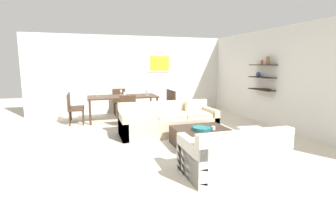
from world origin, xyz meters
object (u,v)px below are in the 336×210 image
(dining_chair_right_near, at_px, (170,103))
(dining_chair_foot, at_px, (127,108))
(sofa_beige, at_px, (168,122))
(dining_chair_left_near, at_px, (73,107))
(dining_chair_left_far, at_px, (73,105))
(dining_table, at_px, (123,98))
(wine_glass_foot, at_px, (125,94))
(candle_jar, at_px, (213,128))
(decorative_bowl, at_px, (201,128))
(wine_glass_left_far, at_px, (97,92))
(wine_glass_right_far, at_px, (146,90))
(loveseat_white, at_px, (233,155))
(dining_chair_head, at_px, (119,100))
(wine_glass_head, at_px, (121,91))
(coffee_table, at_px, (202,138))
(dining_chair_right_far, at_px, (166,101))
(wine_glass_right_near, at_px, (147,92))

(dining_chair_right_near, relative_size, dining_chair_foot, 1.00)
(sofa_beige, bearing_deg, dining_chair_left_near, 142.98)
(dining_chair_left_near, xyz_separation_m, dining_chair_foot, (1.46, -0.67, 0.00))
(sofa_beige, distance_m, dining_chair_right_near, 1.86)
(dining_chair_left_far, bearing_deg, dining_table, -8.44)
(wine_glass_foot, bearing_deg, dining_chair_right_near, 7.98)
(dining_table, bearing_deg, candle_jar, -66.47)
(decorative_bowl, height_order, wine_glass_left_far, wine_glass_left_far)
(dining_chair_left_near, distance_m, wine_glass_right_far, 2.27)
(decorative_bowl, bearing_deg, loveseat_white, -91.88)
(dining_chair_head, bearing_deg, wine_glass_right_far, -45.55)
(wine_glass_head, bearing_deg, dining_chair_left_far, -172.02)
(sofa_beige, height_order, coffee_table, sofa_beige)
(dining_chair_head, xyz_separation_m, dining_chair_left_far, (-1.46, -0.67, 0.00))
(coffee_table, xyz_separation_m, wine_glass_foot, (-1.23, 2.72, 0.68))
(dining_chair_left_far, relative_size, wine_glass_head, 5.77)
(loveseat_white, xyz_separation_m, dining_chair_left_far, (-2.60, 4.71, 0.21))
(coffee_table, distance_m, dining_chair_left_near, 3.98)
(candle_jar, relative_size, dining_chair_right_near, 0.10)
(coffee_table, distance_m, wine_glass_head, 3.83)
(candle_jar, bearing_deg, wine_glass_head, 111.10)
(candle_jar, relative_size, dining_chair_left_near, 0.10)
(coffee_table, relative_size, dining_chair_left_far, 1.29)
(dining_table, relative_size, wine_glass_left_far, 11.72)
(loveseat_white, height_order, dining_chair_right_far, dining_chair_right_far)
(wine_glass_left_far, bearing_deg, dining_chair_right_far, 2.52)
(candle_jar, bearing_deg, sofa_beige, 113.44)
(decorative_bowl, relative_size, dining_chair_right_far, 0.45)
(loveseat_white, distance_m, wine_glass_right_near, 4.43)
(sofa_beige, bearing_deg, dining_table, 113.59)
(dining_table, xyz_separation_m, dining_chair_left_near, (-1.46, -0.22, -0.18))
(sofa_beige, height_order, wine_glass_right_near, wine_glass_right_near)
(dining_table, bearing_deg, coffee_table, -68.61)
(loveseat_white, relative_size, wine_glass_right_near, 9.13)
(candle_jar, height_order, wine_glass_right_near, wine_glass_right_near)
(dining_chair_left_near, xyz_separation_m, wine_glass_right_near, (2.21, 0.10, 0.36))
(decorative_bowl, xyz_separation_m, wine_glass_left_far, (-1.93, 3.33, 0.46))
(dining_chair_head, bearing_deg, dining_chair_foot, -90.00)
(decorative_bowl, xyz_separation_m, dining_chair_head, (-1.18, 4.09, 0.09))
(dining_chair_right_far, height_order, wine_glass_left_far, wine_glass_left_far)
(wine_glass_foot, bearing_deg, loveseat_white, -74.39)
(dining_chair_left_near, height_order, wine_glass_head, wine_glass_head)
(sofa_beige, relative_size, wine_glass_foot, 13.86)
(wine_glass_right_far, bearing_deg, candle_jar, -78.83)
(candle_jar, xyz_separation_m, dining_chair_left_near, (-2.88, 3.05, 0.09))
(dining_chair_right_near, bearing_deg, dining_chair_foot, -155.27)
(loveseat_white, bearing_deg, dining_chair_head, 101.95)
(dining_chair_foot, height_order, wine_glass_right_near, wine_glass_right_near)
(wine_glass_right_near, height_order, wine_glass_right_far, wine_glass_right_far)
(candle_jar, distance_m, dining_chair_foot, 2.77)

